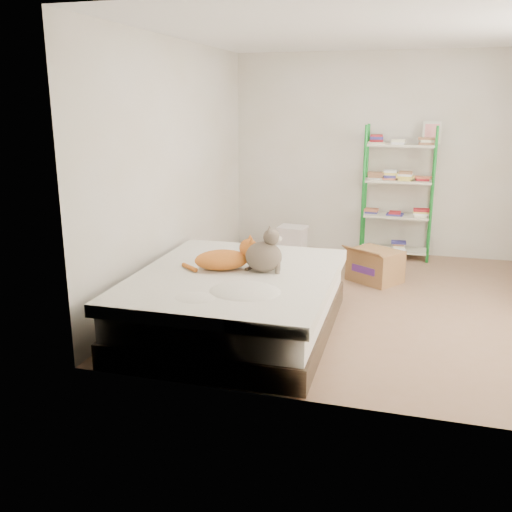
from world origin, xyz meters
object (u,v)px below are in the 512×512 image
(white_bin, at_px, (293,241))
(bed, at_px, (236,302))
(grey_cat, at_px, (264,250))
(shelf_unit, at_px, (399,190))
(orange_cat, at_px, (222,257))
(cardboard_box, at_px, (375,266))

(white_bin, bearing_deg, bed, -88.91)
(grey_cat, height_order, shelf_unit, shelf_unit)
(shelf_unit, bearing_deg, orange_cat, -115.84)
(grey_cat, bearing_deg, white_bin, -3.07)
(bed, distance_m, shelf_unit, 3.24)
(grey_cat, bearing_deg, bed, 106.44)
(white_bin, bearing_deg, orange_cat, -92.26)
(orange_cat, bearing_deg, cardboard_box, 30.51)
(shelf_unit, distance_m, white_bin, 1.50)
(orange_cat, bearing_deg, grey_cat, -16.91)
(bed, distance_m, grey_cat, 0.53)
(bed, relative_size, cardboard_box, 3.02)
(orange_cat, height_order, white_bin, orange_cat)
(grey_cat, bearing_deg, orange_cat, 87.97)
(cardboard_box, xyz_separation_m, white_bin, (-1.13, 0.77, 0.02))
(bed, relative_size, white_bin, 5.21)
(shelf_unit, relative_size, white_bin, 4.26)
(orange_cat, distance_m, white_bin, 2.54)
(orange_cat, xyz_separation_m, shelf_unit, (1.39, 2.87, 0.24))
(cardboard_box, height_order, white_bin, cardboard_box)
(bed, bearing_deg, shelf_unit, 66.39)
(grey_cat, xyz_separation_m, shelf_unit, (1.02, 2.82, 0.16))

